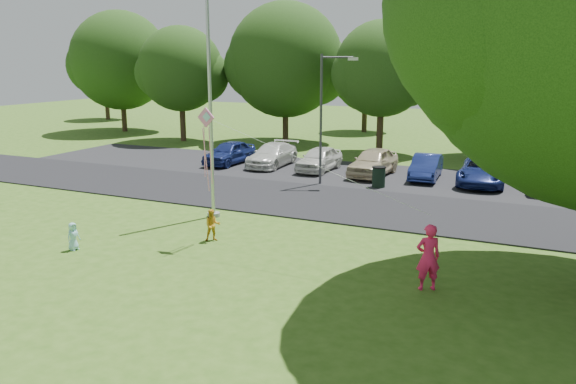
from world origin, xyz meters
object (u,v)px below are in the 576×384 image
at_px(trash_can, 379,177).
at_px(woman, 428,257).
at_px(child_yellow, 213,225).
at_px(kite, 210,131).
at_px(flagpole, 211,113).
at_px(street_lamp, 326,108).
at_px(child_blue, 73,236).

xyz_separation_m(trash_can, woman, (4.61, -11.70, 0.39)).
distance_m(child_yellow, kite, 3.33).
bearing_deg(woman, kite, -37.70).
bearing_deg(kite, trash_can, 79.25).
relative_size(flagpole, kite, 1.25).
bearing_deg(flagpole, street_lamp, 74.88).
xyz_separation_m(trash_can, kite, (-2.86, -10.71, 3.34)).
height_order(trash_can, kite, kite).
xyz_separation_m(woman, kite, (-7.46, 0.99, 2.94)).
relative_size(flagpole, child_blue, 10.60).
bearing_deg(child_blue, street_lamp, -11.68).
distance_m(street_lamp, child_blue, 13.91).
distance_m(street_lamp, child_yellow, 10.65).
bearing_deg(child_blue, trash_can, -21.13).
height_order(street_lamp, kite, street_lamp).
height_order(flagpole, kite, flagpole).
bearing_deg(street_lamp, flagpole, -127.84).
bearing_deg(kite, flagpole, 126.03).
bearing_deg(woman, street_lamp, -87.46).
distance_m(trash_can, woman, 12.58).
height_order(woman, child_blue, woman).
height_order(street_lamp, child_yellow, street_lamp).
xyz_separation_m(flagpole, trash_can, (4.68, 7.79, -3.62)).
relative_size(trash_can, child_blue, 1.15).
xyz_separation_m(flagpole, child_yellow, (1.64, -2.69, -3.60)).
height_order(flagpole, child_blue, flagpole).
xyz_separation_m(woman, child_yellow, (-7.65, 1.22, -0.37)).
distance_m(street_lamp, trash_can, 4.29).
xyz_separation_m(child_yellow, child_blue, (-3.70, -2.75, -0.10)).
bearing_deg(kite, child_yellow, 131.92).
relative_size(child_yellow, kite, 0.14).
height_order(child_yellow, child_blue, child_yellow).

